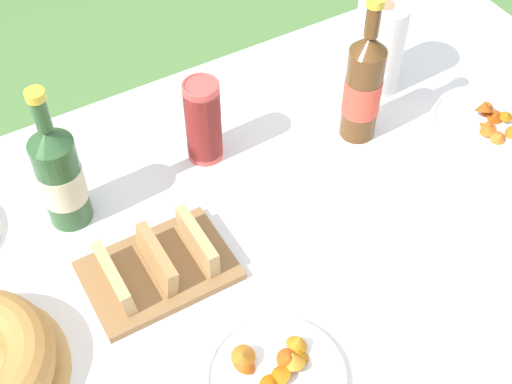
{
  "coord_description": "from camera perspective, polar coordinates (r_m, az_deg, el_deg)",
  "views": [
    {
      "loc": [
        -0.45,
        -0.6,
        1.75
      ],
      "look_at": [
        -0.02,
        0.16,
        0.76
      ],
      "focal_mm": 50.0,
      "sensor_mm": 36.0,
      "label": 1
    }
  ],
  "objects": [
    {
      "name": "bread_board",
      "position": [
        1.28,
        -7.86,
        -5.89
      ],
      "size": [
        0.26,
        0.18,
        0.07
      ],
      "color": "olive",
      "rests_on": "tablecloth"
    },
    {
      "name": "cider_bottle_green",
      "position": [
        1.33,
        -15.43,
        1.32
      ],
      "size": [
        0.08,
        0.08,
        0.31
      ],
      "color": "#2D562D",
      "rests_on": "tablecloth"
    },
    {
      "name": "tablecloth",
      "position": [
        1.31,
        4.09,
        -6.31
      ],
      "size": [
        1.72,
        1.21,
        0.1
      ],
      "color": "white",
      "rests_on": "garden_table"
    },
    {
      "name": "paper_towel_roll",
      "position": [
        1.59,
        9.78,
        11.41
      ],
      "size": [
        0.11,
        0.11,
        0.21
      ],
      "color": "white",
      "rests_on": "tablecloth"
    },
    {
      "name": "garden_table",
      "position": [
        1.34,
        3.99,
        -7.37
      ],
      "size": [
        1.71,
        1.2,
        0.69
      ],
      "color": "#A87A47",
      "rests_on": "ground_plane"
    },
    {
      "name": "cider_bottle_amber",
      "position": [
        1.45,
        8.56,
        8.32
      ],
      "size": [
        0.08,
        0.08,
        0.33
      ],
      "color": "brown",
      "rests_on": "tablecloth"
    },
    {
      "name": "cup_stack",
      "position": [
        1.41,
        -4.25,
        5.67
      ],
      "size": [
        0.07,
        0.07,
        0.19
      ],
      "color": "#E04C47",
      "rests_on": "tablecloth"
    },
    {
      "name": "snack_plate_right",
      "position": [
        1.6,
        17.97,
        5.31
      ],
      "size": [
        0.23,
        0.23,
        0.06
      ],
      "color": "white",
      "rests_on": "tablecloth"
    },
    {
      "name": "snack_plate_left",
      "position": [
        1.17,
        1.57,
        -14.41
      ],
      "size": [
        0.23,
        0.23,
        0.06
      ],
      "color": "white",
      "rests_on": "tablecloth"
    }
  ]
}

